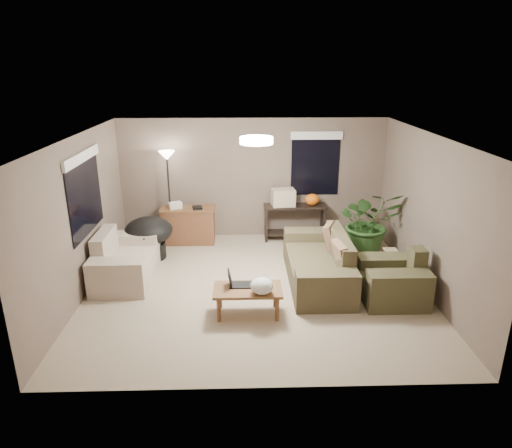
{
  "coord_description": "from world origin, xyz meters",
  "views": [
    {
      "loc": [
        -0.21,
        -6.81,
        3.51
      ],
      "look_at": [
        0.0,
        0.2,
        1.05
      ],
      "focal_mm": 32.0,
      "sensor_mm": 36.0,
      "label": 1
    }
  ],
  "objects_px": {
    "loveseat": "(124,262)",
    "coffee_table": "(248,292)",
    "desk": "(189,225)",
    "cat_scratching_post": "(389,265)",
    "houseplant": "(368,229)",
    "armchair": "(393,282)",
    "main_sofa": "(320,265)",
    "floor_lamp": "(167,167)",
    "console_table": "(295,219)",
    "papasan_chair": "(149,235)"
  },
  "relations": [
    {
      "from": "loveseat",
      "to": "coffee_table",
      "type": "xyz_separation_m",
      "value": [
        2.11,
        -1.27,
        0.06
      ]
    },
    {
      "from": "loveseat",
      "to": "desk",
      "type": "height_order",
      "value": "loveseat"
    },
    {
      "from": "cat_scratching_post",
      "to": "houseplant",
      "type": "bearing_deg",
      "value": 97.08
    },
    {
      "from": "armchair",
      "to": "cat_scratching_post",
      "type": "xyz_separation_m",
      "value": [
        0.2,
        0.81,
        -0.08
      ]
    },
    {
      "from": "main_sofa",
      "to": "floor_lamp",
      "type": "bearing_deg",
      "value": 145.35
    },
    {
      "from": "loveseat",
      "to": "desk",
      "type": "relative_size",
      "value": 1.45
    },
    {
      "from": "main_sofa",
      "to": "coffee_table",
      "type": "bearing_deg",
      "value": -139.53
    },
    {
      "from": "loveseat",
      "to": "armchair",
      "type": "bearing_deg",
      "value": -11.25
    },
    {
      "from": "console_table",
      "to": "houseplant",
      "type": "relative_size",
      "value": 0.99
    },
    {
      "from": "desk",
      "to": "cat_scratching_post",
      "type": "relative_size",
      "value": 2.2
    },
    {
      "from": "papasan_chair",
      "to": "cat_scratching_post",
      "type": "xyz_separation_m",
      "value": [
        4.32,
        -0.95,
        -0.25
      ]
    },
    {
      "from": "floor_lamp",
      "to": "console_table",
      "type": "bearing_deg",
      "value": 1.9
    },
    {
      "from": "floor_lamp",
      "to": "coffee_table",
      "type": "bearing_deg",
      "value": -62.53
    },
    {
      "from": "coffee_table",
      "to": "floor_lamp",
      "type": "distance_m",
      "value": 3.57
    },
    {
      "from": "console_table",
      "to": "floor_lamp",
      "type": "xyz_separation_m",
      "value": [
        -2.57,
        -0.09,
        1.16
      ]
    },
    {
      "from": "console_table",
      "to": "floor_lamp",
      "type": "distance_m",
      "value": 2.82
    },
    {
      "from": "coffee_table",
      "to": "floor_lamp",
      "type": "xyz_separation_m",
      "value": [
        -1.55,
        2.97,
        1.24
      ]
    },
    {
      "from": "main_sofa",
      "to": "papasan_chair",
      "type": "relative_size",
      "value": 2.26
    },
    {
      "from": "main_sofa",
      "to": "coffee_table",
      "type": "height_order",
      "value": "main_sofa"
    },
    {
      "from": "houseplant",
      "to": "desk",
      "type": "bearing_deg",
      "value": 168.73
    },
    {
      "from": "houseplant",
      "to": "loveseat",
      "type": "bearing_deg",
      "value": -167.88
    },
    {
      "from": "main_sofa",
      "to": "cat_scratching_post",
      "type": "distance_m",
      "value": 1.26
    },
    {
      "from": "armchair",
      "to": "desk",
      "type": "relative_size",
      "value": 0.91
    },
    {
      "from": "floor_lamp",
      "to": "armchair",
      "type": "bearing_deg",
      "value": -33.93
    },
    {
      "from": "loveseat",
      "to": "papasan_chair",
      "type": "distance_m",
      "value": 0.94
    },
    {
      "from": "papasan_chair",
      "to": "loveseat",
      "type": "bearing_deg",
      "value": -106.63
    },
    {
      "from": "console_table",
      "to": "houseplant",
      "type": "distance_m",
      "value": 1.57
    },
    {
      "from": "desk",
      "to": "coffee_table",
      "type": "bearing_deg",
      "value": -68.07
    },
    {
      "from": "console_table",
      "to": "floor_lamp",
      "type": "bearing_deg",
      "value": -178.1
    },
    {
      "from": "main_sofa",
      "to": "cat_scratching_post",
      "type": "xyz_separation_m",
      "value": [
        1.25,
        0.16,
        -0.08
      ]
    },
    {
      "from": "papasan_chair",
      "to": "houseplant",
      "type": "xyz_separation_m",
      "value": [
        4.2,
        0.07,
        0.05
      ]
    },
    {
      "from": "papasan_chair",
      "to": "floor_lamp",
      "type": "xyz_separation_m",
      "value": [
        0.3,
        0.81,
        1.13
      ]
    },
    {
      "from": "coffee_table",
      "to": "floor_lamp",
      "type": "height_order",
      "value": "floor_lamp"
    },
    {
      "from": "armchair",
      "to": "papasan_chair",
      "type": "relative_size",
      "value": 1.03
    },
    {
      "from": "floor_lamp",
      "to": "desk",
      "type": "bearing_deg",
      "value": -5.9
    },
    {
      "from": "papasan_chair",
      "to": "floor_lamp",
      "type": "height_order",
      "value": "floor_lamp"
    },
    {
      "from": "main_sofa",
      "to": "papasan_chair",
      "type": "bearing_deg",
      "value": 160.22
    },
    {
      "from": "floor_lamp",
      "to": "cat_scratching_post",
      "type": "distance_m",
      "value": 4.61
    },
    {
      "from": "armchair",
      "to": "main_sofa",
      "type": "bearing_deg",
      "value": 148.04
    },
    {
      "from": "loveseat",
      "to": "main_sofa",
      "type": "bearing_deg",
      "value": -3.76
    },
    {
      "from": "armchair",
      "to": "floor_lamp",
      "type": "bearing_deg",
      "value": 146.07
    },
    {
      "from": "desk",
      "to": "cat_scratching_post",
      "type": "xyz_separation_m",
      "value": [
        3.66,
        -1.72,
        -0.16
      ]
    },
    {
      "from": "houseplant",
      "to": "armchair",
      "type": "bearing_deg",
      "value": -92.41
    },
    {
      "from": "main_sofa",
      "to": "houseplant",
      "type": "distance_m",
      "value": 1.64
    },
    {
      "from": "coffee_table",
      "to": "papasan_chair",
      "type": "height_order",
      "value": "papasan_chair"
    },
    {
      "from": "console_table",
      "to": "papasan_chair",
      "type": "distance_m",
      "value": 3.0
    },
    {
      "from": "main_sofa",
      "to": "loveseat",
      "type": "bearing_deg",
      "value": 176.24
    },
    {
      "from": "armchair",
      "to": "papasan_chair",
      "type": "height_order",
      "value": "armchair"
    },
    {
      "from": "main_sofa",
      "to": "armchair",
      "type": "xyz_separation_m",
      "value": [
        1.05,
        -0.65,
        0.0
      ]
    },
    {
      "from": "armchair",
      "to": "desk",
      "type": "xyz_separation_m",
      "value": [
        -3.46,
        2.54,
        0.08
      ]
    }
  ]
}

